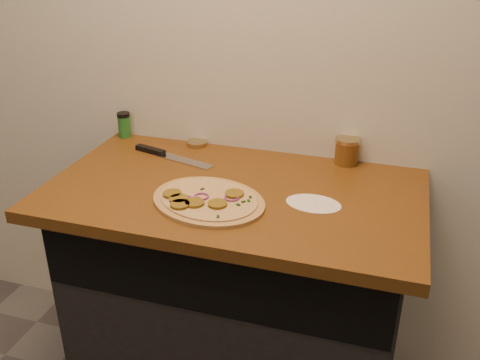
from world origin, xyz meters
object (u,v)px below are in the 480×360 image
(pizza, at_px, (207,200))
(chefs_knife, at_px, (166,155))
(salsa_jar, at_px, (347,151))
(spice_shaker, at_px, (124,125))

(pizza, distance_m, chefs_knife, 0.39)
(salsa_jar, height_order, spice_shaker, spice_shaker)
(chefs_knife, height_order, spice_shaker, spice_shaker)
(spice_shaker, bearing_deg, chefs_knife, -29.49)
(salsa_jar, bearing_deg, chefs_knife, -167.98)
(salsa_jar, bearing_deg, pizza, -130.84)
(chefs_knife, distance_m, spice_shaker, 0.28)
(pizza, distance_m, salsa_jar, 0.56)
(pizza, xyz_separation_m, salsa_jar, (0.36, 0.42, 0.04))
(salsa_jar, distance_m, spice_shaker, 0.87)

